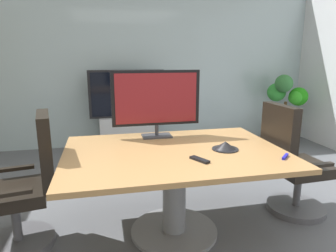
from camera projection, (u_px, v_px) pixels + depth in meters
name	position (u px, v px, depth m)	size (l,w,h in m)	color
ground_plane	(183.00, 249.00, 2.41)	(7.35, 7.35, 0.00)	#515459
wall_back_glass_partition	(136.00, 63.00, 5.06)	(6.35, 0.10, 2.80)	#9EB2B7
conference_table	(174.00, 172.00, 2.51)	(1.80, 1.27, 0.76)	olive
office_chair_left	(27.00, 193.00, 2.38)	(0.63, 0.61, 1.09)	#4C4C51
office_chair_right	(291.00, 169.00, 2.88)	(0.61, 0.58, 1.09)	#4C4C51
tv_monitor	(156.00, 100.00, 2.81)	(0.84, 0.18, 0.64)	#333338
wall_display_unit	(128.00, 123.00, 4.90)	(1.20, 0.36, 1.31)	#B7BABC
potted_plant	(286.00, 102.00, 5.20)	(0.69, 0.53, 1.22)	brown
conference_phone	(225.00, 146.00, 2.48)	(0.22, 0.22, 0.07)	black
remote_control	(200.00, 160.00, 2.22)	(0.05, 0.17, 0.02)	black
whiteboard_marker	(285.00, 157.00, 2.28)	(0.13, 0.02, 0.02)	#1919A5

